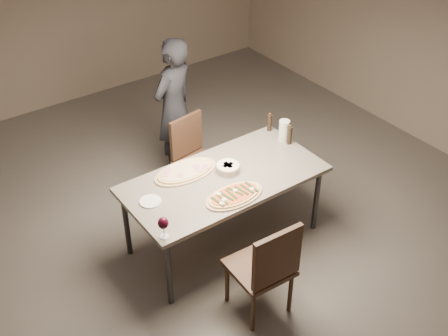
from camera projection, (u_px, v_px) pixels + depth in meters
room at (224, 114)px, 4.60m from camera, size 7.00×7.00×7.00m
dining_table at (224, 182)px, 5.01m from camera, size 1.80×0.90×0.75m
zucchini_pizza at (234, 195)px, 4.74m from camera, size 0.55×0.30×0.05m
ham_pizza at (186, 171)px, 5.03m from camera, size 0.61×0.34×0.04m
bread_basket at (228, 167)px, 5.03m from camera, size 0.21×0.21×0.08m
oil_dish at (223, 168)px, 5.08m from camera, size 0.11×0.11×0.01m
pepper_mill_left at (270, 122)px, 5.57m from camera, size 0.05×0.05×0.20m
pepper_mill_right at (289, 135)px, 5.37m from camera, size 0.05×0.05×0.21m
carafe at (284, 130)px, 5.42m from camera, size 0.10×0.10×0.21m
wine_glass at (163, 224)px, 4.27m from camera, size 0.09×0.09×0.19m
side_plate at (150, 201)px, 4.69m from camera, size 0.18×0.18×0.01m
chair_near at (267, 266)px, 4.38m from camera, size 0.48×0.48×0.96m
chair_far at (194, 153)px, 5.73m from camera, size 0.48×0.48×0.89m
diner at (174, 107)px, 5.94m from camera, size 0.66×0.55×1.55m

